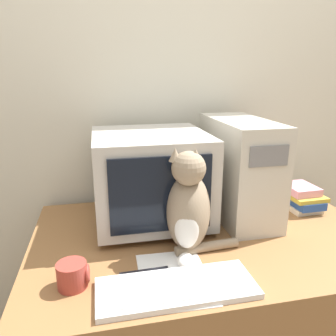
% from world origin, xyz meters
% --- Properties ---
extents(wall_back, '(7.00, 0.05, 2.50)m').
position_xyz_m(wall_back, '(0.00, 0.91, 1.25)').
color(wall_back, beige).
rests_on(wall_back, ground_plane).
extents(desk, '(1.34, 0.84, 0.75)m').
position_xyz_m(desk, '(0.00, 0.42, 0.37)').
color(desk, olive).
rests_on(desk, ground_plane).
extents(crt_monitor, '(0.45, 0.45, 0.38)m').
position_xyz_m(crt_monitor, '(-0.19, 0.59, 0.94)').
color(crt_monitor, '#BCB7AD').
rests_on(crt_monitor, desk).
extents(computer_tower, '(0.21, 0.48, 0.42)m').
position_xyz_m(computer_tower, '(0.19, 0.57, 0.96)').
color(computer_tower, beige).
rests_on(computer_tower, desk).
extents(keyboard, '(0.46, 0.18, 0.02)m').
position_xyz_m(keyboard, '(-0.20, 0.11, 0.76)').
color(keyboard, silver).
rests_on(keyboard, desk).
extents(cat, '(0.28, 0.28, 0.37)m').
position_xyz_m(cat, '(-0.10, 0.33, 0.90)').
color(cat, gray).
rests_on(cat, desk).
extents(book_stack, '(0.15, 0.21, 0.11)m').
position_xyz_m(book_stack, '(0.50, 0.57, 0.80)').
color(book_stack, beige).
rests_on(book_stack, desk).
extents(pen, '(0.16, 0.01, 0.01)m').
position_xyz_m(pen, '(-0.28, 0.22, 0.75)').
color(pen, black).
rests_on(pen, desk).
extents(paper_sheet, '(0.22, 0.30, 0.00)m').
position_xyz_m(paper_sheet, '(-0.19, 0.17, 0.75)').
color(paper_sheet, white).
rests_on(paper_sheet, desk).
extents(mug, '(0.09, 0.09, 0.08)m').
position_xyz_m(mug, '(-0.49, 0.19, 0.79)').
color(mug, '#9E382D').
rests_on(mug, desk).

